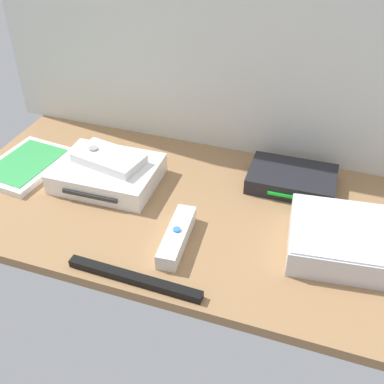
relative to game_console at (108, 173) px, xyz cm
name	(u,v)px	position (x,y,z in cm)	size (l,w,h in cm)	color
ground_plane	(192,212)	(19.82, -2.55, -3.20)	(100.00, 48.00, 2.00)	#936D47
back_wall	(233,9)	(19.82, 22.05, 29.80)	(110.00, 1.20, 64.00)	silver
game_console	(108,173)	(0.00, 0.00, 0.00)	(21.39, 16.90, 4.40)	white
mini_computer	(338,238)	(48.09, -5.27, 0.44)	(18.91, 18.91, 5.30)	silver
game_case	(26,165)	(-19.82, -1.22, -1.44)	(15.51, 20.32, 1.56)	white
network_router	(292,179)	(37.16, 11.51, -0.50)	(18.29, 12.71, 3.40)	black
remote_wand	(177,237)	(20.55, -13.00, -0.69)	(4.83, 15.05, 3.40)	white
remote_classic_pad	(109,158)	(0.12, 1.06, 3.21)	(15.64, 10.56, 2.40)	white
sensor_bar	(134,279)	(17.14, -24.19, -1.50)	(24.00, 1.80, 1.40)	black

